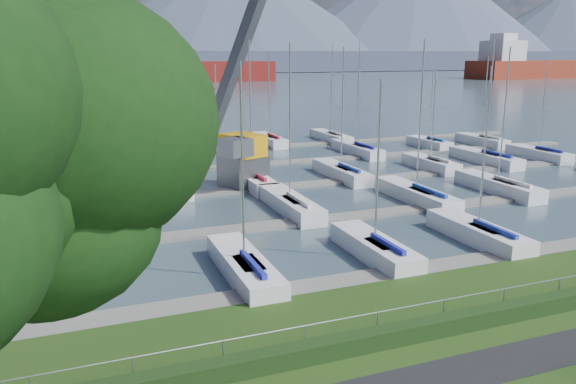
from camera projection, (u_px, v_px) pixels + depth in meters
name	position (u px, v px, depth m)	size (l,w,h in m)	color
path	(447.00, 376.00, 19.03)	(160.00, 2.00, 0.04)	black
water	(93.00, 78.00, 257.24)	(800.00, 540.00, 0.20)	#40535E
hedge	(406.00, 333.00, 21.30)	(80.00, 0.70, 0.70)	#1B3413
fence	(401.00, 308.00, 21.45)	(0.04, 0.04, 80.00)	gray
foothill	(87.00, 62.00, 319.07)	(900.00, 80.00, 12.00)	#434A62
docks	(226.00, 192.00, 45.34)	(90.00, 41.60, 0.25)	slate
crane	(243.00, 119.00, 47.09)	(7.58, 12.97, 22.35)	#505457
cargo_ship_mid	(131.00, 72.00, 215.68)	(102.92, 22.11, 21.50)	maroon
cargo_ship_east	(542.00, 69.00, 255.45)	(84.35, 23.12, 21.50)	maroon
sailboat_fleet	(195.00, 119.00, 46.66)	(73.27, 49.52, 12.98)	#204CA1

